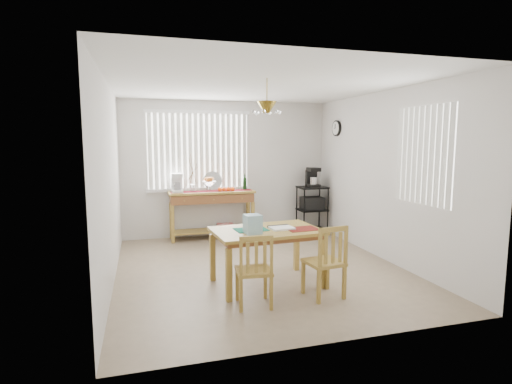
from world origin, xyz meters
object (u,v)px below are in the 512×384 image
object	(u,v)px
sideboard	(213,203)
chair_left	(254,271)
dining_table	(266,236)
chair_right	(326,262)
cart_items	(312,178)
wire_cart	(312,205)

from	to	relation	value
sideboard	chair_left	xyz separation A→B (m)	(-0.10, -3.27, -0.27)
dining_table	chair_left	xyz separation A→B (m)	(-0.34, -0.64, -0.23)
sideboard	chair_right	xyz separation A→B (m)	(0.78, -3.25, -0.25)
cart_items	dining_table	world-z (taller)	cart_items
sideboard	chair_left	distance (m)	3.28
sideboard	dining_table	size ratio (longest dim) A/B	1.14
sideboard	dining_table	world-z (taller)	sideboard
chair_left	dining_table	bearing A→B (deg)	61.75
sideboard	chair_left	world-z (taller)	sideboard
cart_items	chair_left	world-z (taller)	cart_items
chair_left	chair_right	distance (m)	0.88
wire_cart	cart_items	size ratio (longest dim) A/B	2.43
wire_cart	chair_left	bearing A→B (deg)	-123.47
dining_table	sideboard	bearing A→B (deg)	95.23
chair_right	sideboard	bearing A→B (deg)	103.42
sideboard	chair_left	bearing A→B (deg)	-91.77
chair_left	chair_right	world-z (taller)	chair_right
wire_cart	cart_items	distance (m)	0.55
wire_cart	chair_right	distance (m)	3.39
sideboard	wire_cart	distance (m)	2.01
sideboard	chair_right	world-z (taller)	sideboard
sideboard	wire_cart	world-z (taller)	wire_cart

